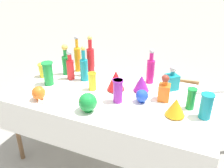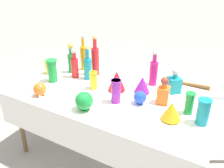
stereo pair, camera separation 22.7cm
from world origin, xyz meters
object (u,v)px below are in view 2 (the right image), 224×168
(tall_bottle_3, at_px, (84,56))
(slender_vase_5, at_px, (116,91))
(round_bowl_0, at_px, (40,89))
(round_bowl_2, at_px, (140,97))
(tall_bottle_2, at_px, (72,60))
(slender_vase_1, at_px, (52,70))
(tall_bottle_5, at_px, (95,59))
(cardboard_box_behind_left, at_px, (186,102))
(fluted_vase_0, at_px, (172,111))
(slender_vase_3, at_px, (94,80))
(slender_vase_4, at_px, (203,111))
(fluted_vase_1, at_px, (117,80))
(square_decanter_0, at_px, (174,83))
(round_bowl_1, at_px, (84,101))
(tall_bottle_1, at_px, (75,65))
(slender_vase_2, at_px, (49,67))
(tall_bottle_4, at_px, (88,66))
(slender_vase_0, at_px, (190,103))
(tall_bottle_0, at_px, (154,71))
(fluted_vase_2, at_px, (142,84))
(square_decanter_1, at_px, (164,93))

(tall_bottle_3, relative_size, slender_vase_5, 1.89)
(round_bowl_0, xyz_separation_m, round_bowl_2, (0.85, 0.32, -0.00))
(tall_bottle_2, height_order, slender_vase_1, tall_bottle_2)
(tall_bottle_5, height_order, cardboard_box_behind_left, tall_bottle_5)
(fluted_vase_0, bearing_deg, cardboard_box_behind_left, 96.70)
(round_bowl_2, distance_m, cardboard_box_behind_left, 1.44)
(slender_vase_5, bearing_deg, cardboard_box_behind_left, 75.88)
(slender_vase_3, relative_size, slender_vase_4, 0.83)
(fluted_vase_0, relative_size, fluted_vase_1, 0.78)
(square_decanter_0, distance_m, round_bowl_1, 0.86)
(tall_bottle_5, relative_size, round_bowl_2, 3.63)
(slender_vase_3, height_order, fluted_vase_1, fluted_vase_1)
(tall_bottle_1, height_order, slender_vase_4, tall_bottle_1)
(tall_bottle_2, xyz_separation_m, fluted_vase_0, (1.23, -0.35, -0.06))
(round_bowl_2, bearing_deg, slender_vase_2, 175.28)
(slender_vase_2, relative_size, round_bowl_1, 0.89)
(tall_bottle_4, xyz_separation_m, slender_vase_1, (-0.28, -0.23, -0.02))
(tall_bottle_2, xyz_separation_m, slender_vase_1, (-0.03, -0.28, -0.02))
(tall_bottle_3, bearing_deg, slender_vase_3, -43.35)
(tall_bottle_2, distance_m, slender_vase_5, 0.80)
(slender_vase_0, bearing_deg, fluted_vase_0, -120.15)
(slender_vase_1, height_order, fluted_vase_1, slender_vase_1)
(tall_bottle_0, xyz_separation_m, slender_vase_1, (-0.91, -0.43, -0.02))
(tall_bottle_4, relative_size, slender_vase_5, 1.71)
(tall_bottle_1, height_order, fluted_vase_2, tall_bottle_1)
(round_bowl_2, bearing_deg, tall_bottle_2, 164.95)
(round_bowl_0, bearing_deg, tall_bottle_5, 74.42)
(fluted_vase_0, bearing_deg, slender_vase_0, 59.85)
(round_bowl_1, bearing_deg, fluted_vase_0, 17.61)
(slender_vase_0, height_order, cardboard_box_behind_left, slender_vase_0)
(slender_vase_4, bearing_deg, round_bowl_1, -162.41)
(slender_vase_1, bearing_deg, tall_bottle_3, 76.65)
(tall_bottle_2, height_order, fluted_vase_2, tall_bottle_2)
(tall_bottle_1, bearing_deg, slender_vase_5, -21.03)
(tall_bottle_3, xyz_separation_m, slender_vase_4, (1.38, -0.40, -0.05))
(square_decanter_0, bearing_deg, tall_bottle_0, 167.05)
(slender_vase_4, relative_size, cardboard_box_behind_left, 0.35)
(tall_bottle_1, bearing_deg, tall_bottle_2, 141.60)
(tall_bottle_5, height_order, square_decanter_1, tall_bottle_5)
(tall_bottle_4, xyz_separation_m, square_decanter_0, (0.86, 0.16, -0.05))
(round_bowl_1, bearing_deg, slender_vase_1, 154.57)
(slender_vase_1, xyz_separation_m, fluted_vase_0, (1.25, -0.07, -0.04))
(slender_vase_2, distance_m, round_bowl_0, 0.49)
(fluted_vase_0, relative_size, round_bowl_0, 1.23)
(tall_bottle_1, bearing_deg, fluted_vase_0, -13.20)
(square_decanter_1, bearing_deg, fluted_vase_1, 179.42)
(tall_bottle_0, distance_m, fluted_vase_0, 0.61)
(slender_vase_5, xyz_separation_m, cardboard_box_behind_left, (0.34, 1.35, -0.71))
(tall_bottle_3, bearing_deg, tall_bottle_4, -45.18)
(square_decanter_1, xyz_separation_m, slender_vase_3, (-0.67, -0.07, -0.01))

